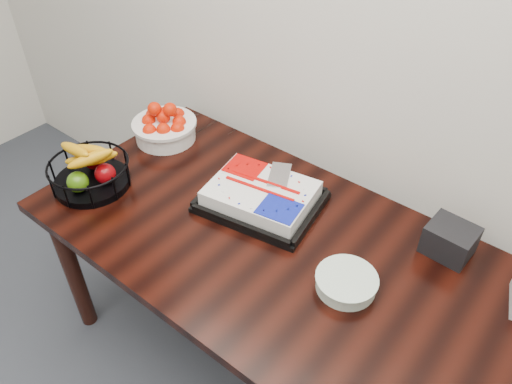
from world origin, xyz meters
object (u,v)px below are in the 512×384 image
Objects in this scene: fruit_basket at (90,171)px; napkin_box at (450,240)px; table at (279,261)px; tangerine_bowl at (164,124)px; cake_tray at (261,196)px; plate_stack at (346,282)px.

fruit_basket is 1.33m from napkin_box.
table is 6.47× the size of tangerine_bowl.
cake_tray is at bearing -7.63° from tangerine_bowl.
napkin_box is (0.64, 0.20, 0.01)m from cake_tray.
tangerine_bowl reaches higher than napkin_box.
tangerine_bowl is (-0.77, 0.20, 0.16)m from table.
table is at bearing -14.52° from tangerine_bowl.
napkin_box is at bearing 5.73° from tangerine_bowl.
table is 5.83× the size of fruit_basket.
napkin_box is at bearing 61.98° from plate_stack.
fruit_basket is 2.03× the size of napkin_box.
fruit_basket is at bearing -165.06° from table.
cake_tray is 0.47m from plate_stack.
fruit_basket is (0.01, -0.40, -0.01)m from tangerine_bowl.
tangerine_bowl reaches higher than plate_stack.
tangerine_bowl is 0.40m from fruit_basket.
tangerine_bowl is 0.90× the size of fruit_basket.
plate_stack is (1.03, 0.18, -0.04)m from fruit_basket.
plate_stack is (1.05, -0.22, -0.05)m from tangerine_bowl.
tangerine_bowl is at bearing 172.37° from cake_tray.
cake_tray reaches higher than table.
table is 3.77× the size of cake_tray.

